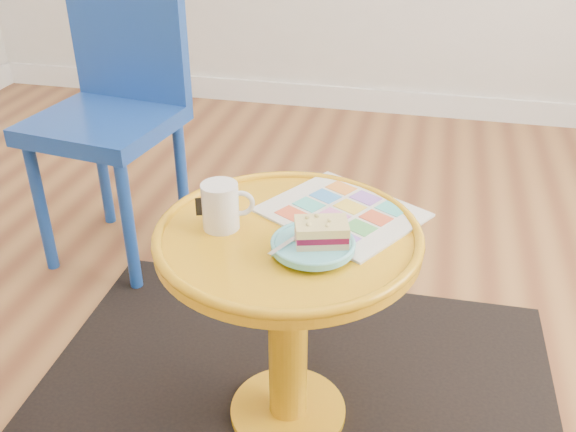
% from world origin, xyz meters
% --- Properties ---
extents(floor, '(4.00, 4.00, 0.00)m').
position_xyz_m(floor, '(0.00, 0.00, 0.00)').
color(floor, brown).
rests_on(floor, ground).
extents(room_walls, '(4.00, 4.00, 4.00)m').
position_xyz_m(room_walls, '(-0.99, 0.99, 0.06)').
color(room_walls, silver).
rests_on(room_walls, ground).
extents(rug, '(1.32, 1.13, 0.01)m').
position_xyz_m(rug, '(0.20, -0.16, 0.00)').
color(rug, black).
rests_on(rug, ground).
extents(side_table, '(0.55, 0.55, 0.52)m').
position_xyz_m(side_table, '(0.20, -0.16, 0.37)').
color(side_table, orange).
rests_on(side_table, ground).
extents(chair, '(0.46, 0.46, 0.91)m').
position_xyz_m(chair, '(-0.52, 0.50, 0.53)').
color(chair, '#163D93').
rests_on(chair, ground).
extents(newspaper, '(0.39, 0.38, 0.01)m').
position_xyz_m(newspaper, '(0.29, -0.05, 0.52)').
color(newspaper, silver).
rests_on(newspaper, side_table).
extents(mug, '(0.11, 0.08, 0.10)m').
position_xyz_m(mug, '(0.06, -0.17, 0.57)').
color(mug, white).
rests_on(mug, side_table).
extents(plate, '(0.16, 0.16, 0.02)m').
position_xyz_m(plate, '(0.26, -0.22, 0.54)').
color(plate, '#63C7D3').
rests_on(plate, newspaper).
extents(cake_slice, '(0.12, 0.09, 0.04)m').
position_xyz_m(cake_slice, '(0.27, -0.21, 0.57)').
color(cake_slice, '#D3BC8C').
rests_on(cake_slice, plate).
extents(fork, '(0.08, 0.14, 0.00)m').
position_xyz_m(fork, '(0.22, -0.22, 0.55)').
color(fork, silver).
rests_on(fork, plate).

